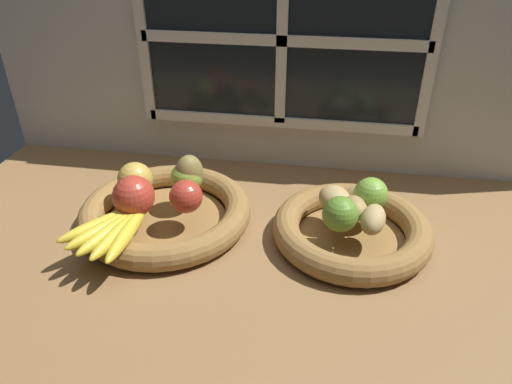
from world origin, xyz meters
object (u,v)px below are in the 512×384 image
Objects in this scene: apple_green_back at (187,178)px; potato_back at (365,196)px; fruit_bowl_right at (351,230)px; potato_small at (373,219)px; pear_brown at (189,174)px; banana_bunch_front at (115,228)px; potato_large at (354,208)px; apple_golden_left at (135,179)px; apple_red_front at (134,196)px; apple_red_right at (186,197)px; lime_far at (371,194)px; fruit_bowl_left at (166,213)px; potato_oblong at (335,199)px; lime_near at (340,214)px.

apple_green_back is 0.91× the size of potato_back.
fruit_bowl_right is 3.93× the size of potato_small.
pear_brown is 0.44× the size of banana_bunch_front.
potato_large is 5.00cm from potato_back.
apple_red_front reaches higher than apple_golden_left.
apple_red_front is 12.77cm from pear_brown.
apple_red_right is 0.79× the size of pear_brown.
potato_large is 5.18cm from lime_far.
apple_red_front is at bearing -177.44° from potato_small.
potato_back is (39.53, 4.55, 5.14)cm from fruit_bowl_left.
fruit_bowl_right is at bearing 4.64° from apple_red_right.
apple_red_right is 35.66cm from lime_far.
fruit_bowl_right is 4.23× the size of potato_back.
apple_green_back reaches higher than banana_bunch_front.
fruit_bowl_right is 44.38cm from banana_bunch_front.
apple_green_back and lime_far have the same top height.
apple_green_back is 36.98cm from lime_far.
apple_golden_left is 0.89× the size of apple_red_front.
apple_golden_left is at bearing 177.91° from potato_large.
apple_red_right is (11.87, -4.19, -0.32)cm from apple_golden_left.
pear_brown is 1.05× the size of potato_small.
banana_bunch_front is at bearing -99.95° from apple_red_front.
banana_bunch_front is 2.37× the size of potato_small.
pear_brown is 29.72cm from potato_oblong.
fruit_bowl_right is 6.93cm from potato_small.
fruit_bowl_right is 4.62× the size of lime_near.
apple_red_front is 1.10× the size of potato_back.
fruit_bowl_right is at bearing 7.32° from apple_red_front.
potato_back is at bearing 20.55° from banana_bunch_front.
fruit_bowl_left and fruit_bowl_right have the same top height.
pear_brown is at bearing 48.61° from fruit_bowl_left.
lime_near is at bearing -6.57° from fruit_bowl_left.
apple_golden_left reaches higher than fruit_bowl_left.
fruit_bowl_right is at bearing -2.09° from apple_golden_left.
pear_brown is at bearing 61.48° from banana_bunch_front.
potato_large is at bearing -7.24° from apple_green_back.
potato_small is 7.96cm from potato_back.
fruit_bowl_right is at bearing -8.00° from pear_brown.
potato_small is (36.64, -8.00, -1.74)cm from pear_brown.
lime_far is (5.79, 8.02, -0.03)cm from lime_near.
potato_oblong is 1.11× the size of lime_near.
lime_near is (-2.67, -4.01, 6.06)cm from fruit_bowl_right.
fruit_bowl_left is at bearing -173.44° from potato_back.
fruit_bowl_right is 6.88cm from potato_oblong.
apple_red_right is 28.74cm from potato_oblong.
lime_far is at bearing 52.13° from potato_large.
banana_bunch_front is 46.65cm from potato_small.
potato_large is (31.92, 2.59, -0.98)cm from apple_red_right.
pear_brown is 36.47cm from lime_far.
apple_red_front is at bearing -172.68° from fruit_bowl_right.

